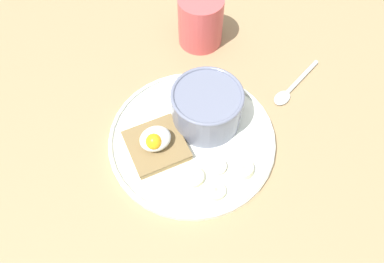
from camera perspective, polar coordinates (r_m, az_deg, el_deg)
The scene contains 11 objects.
ground_plane at distance 61.99cm, azimuth 0.00°, elevation -1.95°, with size 120.00×120.00×2.00cm, color #9B7E57.
plate at distance 60.44cm, azimuth 0.00°, elevation -1.10°, with size 26.95×26.95×1.60cm.
oatmeal_bowl at distance 59.46cm, azimuth 2.28°, elevation 3.71°, with size 11.36×11.36×6.89cm.
toast_slice at distance 58.94cm, azimuth -5.45°, elevation -2.11°, with size 8.88×8.88×1.41cm.
poached_egg at distance 56.98cm, azimuth -5.68°, elevation -1.13°, with size 4.90×4.21×3.50cm.
banana_slice_front at distance 57.29cm, azimuth 3.87°, elevation -5.37°, with size 3.60×3.66×1.31cm.
banana_slice_left at distance 55.63cm, azimuth 3.64°, elevation -8.98°, with size 3.59×3.51×1.37cm.
banana_slice_back at distance 56.36cm, azimuth 0.20°, elevation -6.99°, with size 3.66×3.67×1.26cm.
banana_slice_right at distance 57.39cm, azimuth 7.80°, elevation -5.67°, with size 4.64×4.62×1.64cm.
coffee_mug at distance 72.12cm, azimuth 1.31°, elevation 16.58°, with size 8.34×8.34×9.63cm.
spoon at distance 69.27cm, azimuth 14.98°, elevation 6.48°, with size 12.64×6.45×0.80cm.
Camera 1 is at (-13.52, -27.84, 54.71)cm, focal length 35.00 mm.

